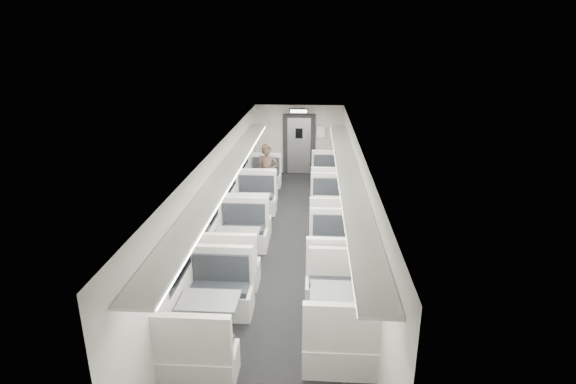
# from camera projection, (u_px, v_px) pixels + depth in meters

# --- Properties ---
(room) EXTENTS (3.24, 12.24, 2.64)m
(room) POSITION_uv_depth(u_px,v_px,m) (288.00, 198.00, 9.91)
(room) COLOR black
(room) RESTS_ON ground
(booth_left_a) EXTENTS (0.97, 1.97, 1.05)m
(booth_left_a) POSITION_uv_depth(u_px,v_px,m) (263.00, 183.00, 13.72)
(booth_left_a) COLOR silver
(booth_left_a) RESTS_ON room
(booth_left_b) EXTENTS (1.06, 2.16, 1.15)m
(booth_left_b) POSITION_uv_depth(u_px,v_px,m) (253.00, 210.00, 11.47)
(booth_left_b) COLOR silver
(booth_left_b) RESTS_ON room
(booth_left_c) EXTENTS (1.07, 2.18, 1.16)m
(booth_left_c) POSITION_uv_depth(u_px,v_px,m) (238.00, 248.00, 9.36)
(booth_left_c) COLOR silver
(booth_left_c) RESTS_ON room
(booth_left_d) EXTENTS (1.09, 2.21, 1.18)m
(booth_left_d) POSITION_uv_depth(u_px,v_px,m) (210.00, 321.00, 6.95)
(booth_left_d) COLOR silver
(booth_left_d) RESTS_ON room
(booth_right_a) EXTENTS (1.08, 2.18, 1.17)m
(booth_right_a) POSITION_uv_depth(u_px,v_px,m) (329.00, 183.00, 13.55)
(booth_right_a) COLOR silver
(booth_right_a) RESTS_ON room
(booth_right_b) EXTENTS (1.06, 2.15, 1.15)m
(booth_right_b) POSITION_uv_depth(u_px,v_px,m) (331.00, 213.00, 11.24)
(booth_right_b) COLOR silver
(booth_right_b) RESTS_ON room
(booth_right_c) EXTENTS (1.01, 2.05, 1.10)m
(booth_right_c) POSITION_uv_depth(u_px,v_px,m) (335.00, 260.00, 8.91)
(booth_right_c) COLOR silver
(booth_right_c) RESTS_ON room
(booth_right_d) EXTENTS (1.11, 2.24, 1.20)m
(booth_right_d) POSITION_uv_depth(u_px,v_px,m) (339.00, 311.00, 7.18)
(booth_right_d) COLOR silver
(booth_right_d) RESTS_ON room
(passenger) EXTENTS (0.62, 0.41, 1.71)m
(passenger) POSITION_uv_depth(u_px,v_px,m) (267.00, 173.00, 12.90)
(passenger) COLOR black
(passenger) RESTS_ON room
(window_a) EXTENTS (0.02, 1.18, 0.84)m
(window_a) POSITION_uv_depth(u_px,v_px,m) (245.00, 153.00, 13.16)
(window_a) COLOR black
(window_a) RESTS_ON room
(window_b) EXTENTS (0.02, 1.18, 0.84)m
(window_b) POSITION_uv_depth(u_px,v_px,m) (231.00, 174.00, 11.09)
(window_b) COLOR black
(window_b) RESTS_ON room
(window_c) EXTENTS (0.02, 1.18, 0.84)m
(window_c) POSITION_uv_depth(u_px,v_px,m) (211.00, 206.00, 9.01)
(window_c) COLOR black
(window_c) RESTS_ON room
(window_d) EXTENTS (0.02, 1.18, 0.84)m
(window_d) POSITION_uv_depth(u_px,v_px,m) (180.00, 256.00, 6.93)
(window_d) COLOR black
(window_d) RESTS_ON room
(luggage_rack_left) EXTENTS (0.46, 10.40, 0.09)m
(luggage_rack_left) POSITION_uv_depth(u_px,v_px,m) (229.00, 169.00, 9.47)
(luggage_rack_left) COLOR silver
(luggage_rack_left) RESTS_ON room
(luggage_rack_right) EXTENTS (0.46, 10.40, 0.09)m
(luggage_rack_right) POSITION_uv_depth(u_px,v_px,m) (347.00, 171.00, 9.32)
(luggage_rack_right) COLOR silver
(luggage_rack_right) RESTS_ON room
(vestibule_door) EXTENTS (1.10, 0.13, 2.10)m
(vestibule_door) POSITION_uv_depth(u_px,v_px,m) (299.00, 145.00, 15.57)
(vestibule_door) COLOR black
(vestibule_door) RESTS_ON room
(exit_sign) EXTENTS (0.62, 0.12, 0.16)m
(exit_sign) POSITION_uv_depth(u_px,v_px,m) (299.00, 111.00, 14.70)
(exit_sign) COLOR black
(exit_sign) RESTS_ON room
(wall_notice) EXTENTS (0.32, 0.02, 0.40)m
(wall_notice) POSITION_uv_depth(u_px,v_px,m) (321.00, 132.00, 15.36)
(wall_notice) COLOR white
(wall_notice) RESTS_ON room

